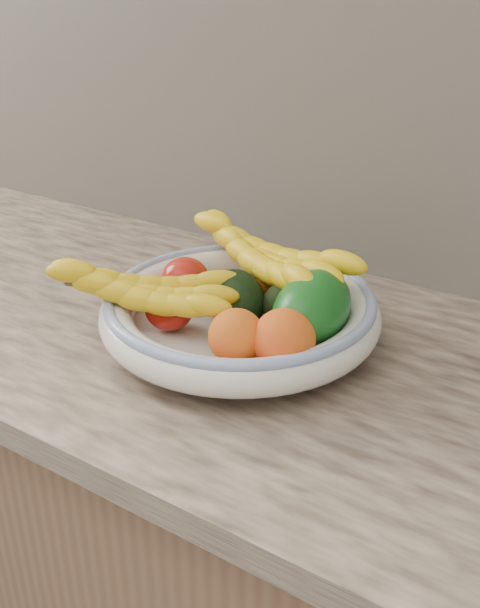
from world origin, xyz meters
The scene contains 15 objects.
kitchen_counter centered at (0.00, 1.69, 0.46)m, with size 2.44×0.66×1.40m.
fruit_bowl centered at (0.00, 1.66, 0.95)m, with size 0.39×0.39×0.08m.
clementine_back_left centered at (-0.02, 1.76, 0.95)m, with size 0.05×0.05×0.05m, color #EC5D04.
clementine_back_right centered at (0.02, 1.78, 0.95)m, with size 0.06×0.06×0.05m, color #DC5904.
clementine_back_mid centered at (0.00, 1.74, 0.95)m, with size 0.06×0.06×0.05m, color #E16104.
clementine_extra centered at (-0.02, 1.76, 0.95)m, with size 0.05×0.05×0.04m, color #F26005.
tomato_left centered at (-0.11, 1.68, 0.96)m, with size 0.07×0.07×0.07m, color #B51C10.
tomato_near_left centered at (-0.07, 1.59, 0.96)m, with size 0.07×0.07×0.06m, color #A9130A.
avocado_center centered at (-0.01, 1.66, 0.96)m, with size 0.08×0.11×0.08m, color black.
avocado_right centered at (0.07, 1.70, 0.96)m, with size 0.07×0.10×0.07m, color black.
green_mango centered at (0.10, 1.67, 0.98)m, with size 0.09×0.15×0.10m, color #0F5013.
peach_front centered at (0.05, 1.57, 0.97)m, with size 0.07×0.07×0.07m, color orange.
peach_right centered at (0.11, 1.59, 0.97)m, with size 0.08×0.08×0.08m, color orange.
banana_bunch_back centered at (-0.02, 1.75, 0.99)m, with size 0.33×0.12×0.09m, color yellow, non-canonical shape.
banana_bunch_front centered at (-0.10, 1.57, 0.98)m, with size 0.28×0.11×0.08m, color yellow, non-canonical shape.
Camera 1 is at (0.45, 0.96, 1.38)m, focal length 40.00 mm.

